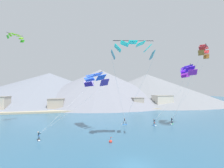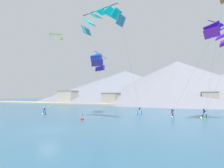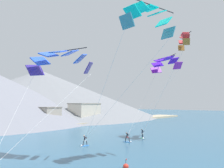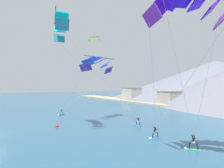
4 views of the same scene
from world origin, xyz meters
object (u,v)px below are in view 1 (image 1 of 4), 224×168
object	(u,v)px
parafoil_kite_far_left	(204,51)
kitesurfer_far_left	(172,122)
parafoil_kite_mid_center	(133,48)
race_marker_buoy	(111,141)
kitesurfer_near_lead	(155,124)
parafoil_kite_near_trail	(95,78)
parafoil_kite_distant_high_outer	(16,37)
kitesurfer_near_trail	(39,138)
parafoil_kite_near_lead	(187,70)
kitesurfer_mid_center	(124,123)

from	to	relation	value
parafoil_kite_far_left	kitesurfer_far_left	bearing A→B (deg)	125.85
parafoil_kite_mid_center	race_marker_buoy	size ratio (longest dim) A/B	15.99
kitesurfer_near_lead	parafoil_kite_near_trail	bearing A→B (deg)	-175.88
parafoil_kite_far_left	race_marker_buoy	bearing A→B (deg)	-170.83
parafoil_kite_mid_center	parafoil_kite_distant_high_outer	bearing A→B (deg)	145.55
parafoil_kite_mid_center	parafoil_kite_distant_high_outer	size ratio (longest dim) A/B	4.24
kitesurfer_near_trail	kitesurfer_far_left	world-z (taller)	kitesurfer_far_left
parafoil_kite_near_lead	race_marker_buoy	world-z (taller)	parafoil_kite_near_lead
kitesurfer_near_lead	kitesurfer_near_trail	xyz separation A→B (m)	(-25.57, -5.83, -0.05)
kitesurfer_mid_center	kitesurfer_far_left	world-z (taller)	kitesurfer_far_left
kitesurfer_far_left	parafoil_kite_far_left	size ratio (longest dim) A/B	0.10
kitesurfer_near_lead	kitesurfer_far_left	distance (m)	5.20
parafoil_kite_near_trail	kitesurfer_near_lead	bearing A→B (deg)	4.12
parafoil_kite_distant_high_outer	kitesurfer_far_left	bearing A→B (deg)	-9.82
parafoil_kite_near_lead	kitesurfer_mid_center	bearing A→B (deg)	156.99
kitesurfer_mid_center	parafoil_kite_near_lead	distance (m)	20.69
parafoil_kite_near_lead	race_marker_buoy	xyz separation A→B (m)	(-20.62, -6.36, -13.74)
race_marker_buoy	parafoil_kite_near_lead	bearing A→B (deg)	17.14
parafoil_kite_near_trail	parafoil_kite_mid_center	size ratio (longest dim) A/B	0.80
kitesurfer_near_lead	parafoil_kite_mid_center	xyz separation A→B (m)	(-9.43, -9.92, 15.90)
parafoil_kite_mid_center	parafoil_kite_distant_high_outer	distance (m)	31.39
parafoil_kite_near_trail	parafoil_kite_far_left	size ratio (longest dim) A/B	0.73
kitesurfer_far_left	parafoil_kite_far_left	distance (m)	19.26
parafoil_kite_near_lead	parafoil_kite_far_left	distance (m)	5.58
parafoil_kite_near_trail	parafoil_kite_far_left	distance (m)	26.19
kitesurfer_near_lead	kitesurfer_mid_center	world-z (taller)	kitesurfer_near_lead
parafoil_kite_far_left	parafoil_kite_mid_center	bearing A→B (deg)	-167.71
kitesurfer_far_left	parafoil_kite_near_lead	distance (m)	14.00
kitesurfer_far_left	race_marker_buoy	distance (m)	21.06
parafoil_kite_far_left	kitesurfer_near_lead	bearing A→B (deg)	149.40
kitesurfer_mid_center	race_marker_buoy	distance (m)	13.94
kitesurfer_far_left	parafoil_kite_mid_center	size ratio (longest dim) A/B	0.11
kitesurfer_far_left	parafoil_kite_far_left	xyz separation A→B (m)	(4.55, -6.30, 17.62)
kitesurfer_mid_center	parafoil_kite_far_left	bearing A→B (deg)	-27.42
parafoil_kite_near_trail	parafoil_kite_distant_high_outer	xyz separation A→B (m)	(-19.55, 8.56, 11.12)
kitesurfer_near_lead	parafoil_kite_far_left	bearing A→B (deg)	-30.60
parafoil_kite_near_lead	parafoil_kite_mid_center	bearing A→B (deg)	-157.83
kitesurfer_near_lead	kitesurfer_mid_center	bearing A→B (deg)	157.16
parafoil_kite_near_trail	parafoil_kite_distant_high_outer	size ratio (longest dim) A/B	3.38
kitesurfer_near_lead	parafoil_kite_near_lead	xyz separation A→B (m)	(7.27, -3.12, 13.42)
kitesurfer_near_lead	parafoil_kite_distant_high_outer	size ratio (longest dim) A/B	0.46
race_marker_buoy	parafoil_kite_near_trail	bearing A→B (deg)	102.61
parafoil_kite_near_lead	parafoil_kite_far_left	xyz separation A→B (m)	(2.45, -2.63, 4.27)
kitesurfer_near_trail	kitesurfer_far_left	bearing A→B (deg)	11.73
kitesurfer_near_trail	parafoil_kite_distant_high_outer	distance (m)	27.58
parafoil_kite_far_left	parafoil_kite_distant_high_outer	bearing A→B (deg)	163.46
kitesurfer_mid_center	parafoil_kite_far_left	size ratio (longest dim) A/B	0.10
parafoil_kite_near_lead	parafoil_kite_mid_center	size ratio (longest dim) A/B	0.85
kitesurfer_far_left	parafoil_kite_distant_high_outer	size ratio (longest dim) A/B	0.47
kitesurfer_near_trail	race_marker_buoy	bearing A→B (deg)	-16.59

